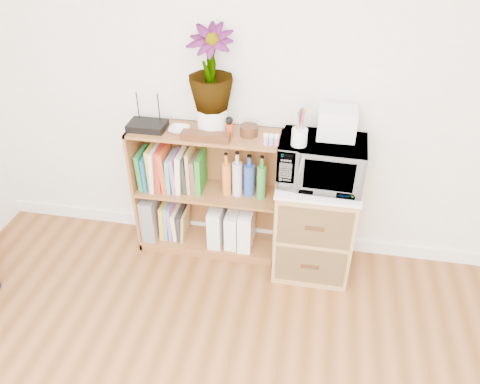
# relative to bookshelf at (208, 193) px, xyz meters

# --- Properties ---
(skirting_board) EXTENTS (4.00, 0.02, 0.10)m
(skirting_board) POSITION_rel_bookshelf_xyz_m (0.35, 0.14, -0.42)
(skirting_board) COLOR white
(skirting_board) RESTS_ON ground
(bookshelf) EXTENTS (1.00, 0.30, 0.95)m
(bookshelf) POSITION_rel_bookshelf_xyz_m (0.00, 0.00, 0.00)
(bookshelf) COLOR brown
(bookshelf) RESTS_ON ground
(wicker_unit) EXTENTS (0.50, 0.45, 0.70)m
(wicker_unit) POSITION_rel_bookshelf_xyz_m (0.75, -0.08, -0.12)
(wicker_unit) COLOR #9E7542
(wicker_unit) RESTS_ON ground
(microwave) EXTENTS (0.52, 0.36, 0.28)m
(microwave) POSITION_rel_bookshelf_xyz_m (0.75, -0.08, 0.39)
(microwave) COLOR white
(microwave) RESTS_ON wicker_unit
(pen_cup) EXTENTS (0.09, 0.09, 0.10)m
(pen_cup) POSITION_rel_bookshelf_xyz_m (0.61, -0.15, 0.58)
(pen_cup) COLOR white
(pen_cup) RESTS_ON microwave
(small_appliance) EXTENTS (0.22, 0.19, 0.18)m
(small_appliance) POSITION_rel_bookshelf_xyz_m (0.82, -0.01, 0.62)
(small_appliance) COLOR silver
(small_appliance) RESTS_ON microwave
(router) EXTENTS (0.24, 0.16, 0.04)m
(router) POSITION_rel_bookshelf_xyz_m (-0.37, -0.02, 0.50)
(router) COLOR black
(router) RESTS_ON bookshelf
(white_bowl) EXTENTS (0.13, 0.13, 0.03)m
(white_bowl) POSITION_rel_bookshelf_xyz_m (-0.16, -0.03, 0.49)
(white_bowl) COLOR white
(white_bowl) RESTS_ON bookshelf
(plant_pot) EXTENTS (0.19, 0.19, 0.16)m
(plant_pot) POSITION_rel_bookshelf_xyz_m (0.05, 0.02, 0.56)
(plant_pot) COLOR silver
(plant_pot) RESTS_ON bookshelf
(potted_plant) EXTENTS (0.28, 0.28, 0.50)m
(potted_plant) POSITION_rel_bookshelf_xyz_m (0.05, 0.02, 0.89)
(potted_plant) COLOR #316D2B
(potted_plant) RESTS_ON plant_pot
(trinket_box) EXTENTS (0.30, 0.08, 0.05)m
(trinket_box) POSITION_rel_bookshelf_xyz_m (0.03, -0.10, 0.50)
(trinket_box) COLOR #3B1C10
(trinket_box) RESTS_ON bookshelf
(kokeshi_doll) EXTENTS (0.04, 0.04, 0.09)m
(kokeshi_doll) POSITION_rel_bookshelf_xyz_m (0.17, -0.04, 0.52)
(kokeshi_doll) COLOR #AF3015
(kokeshi_doll) RESTS_ON bookshelf
(wooden_bowl) EXTENTS (0.11, 0.11, 0.07)m
(wooden_bowl) POSITION_rel_bookshelf_xyz_m (0.28, 0.01, 0.51)
(wooden_bowl) COLOR #351C0E
(wooden_bowl) RESTS_ON bookshelf
(paint_jars) EXTENTS (0.11, 0.04, 0.06)m
(paint_jars) POSITION_rel_bookshelf_xyz_m (0.44, -0.09, 0.50)
(paint_jars) COLOR pink
(paint_jars) RESTS_ON bookshelf
(file_box) EXTENTS (0.10, 0.27, 0.33)m
(file_box) POSITION_rel_bookshelf_xyz_m (-0.43, 0.00, -0.24)
(file_box) COLOR slate
(file_box) RESTS_ON bookshelf
(magazine_holder_left) EXTENTS (0.09, 0.24, 0.30)m
(magazine_holder_left) POSITION_rel_bookshelf_xyz_m (0.06, -0.01, -0.26)
(magazine_holder_left) COLOR silver
(magazine_holder_left) RESTS_ON bookshelf
(magazine_holder_mid) EXTENTS (0.09, 0.22, 0.27)m
(magazine_holder_mid) POSITION_rel_bookshelf_xyz_m (0.18, -0.01, -0.27)
(magazine_holder_mid) COLOR white
(magazine_holder_mid) RESTS_ON bookshelf
(magazine_holder_right) EXTENTS (0.09, 0.24, 0.30)m
(magazine_holder_right) POSITION_rel_bookshelf_xyz_m (0.28, -0.01, -0.26)
(magazine_holder_right) COLOR white
(magazine_holder_right) RESTS_ON bookshelf
(cookbooks) EXTENTS (0.44, 0.20, 0.31)m
(cookbooks) POSITION_rel_bookshelf_xyz_m (-0.25, 0.00, 0.17)
(cookbooks) COLOR #1C6934
(cookbooks) RESTS_ON bookshelf
(liquor_bottles) EXTENTS (0.30, 0.07, 0.32)m
(liquor_bottles) POSITION_rel_bookshelf_xyz_m (0.26, 0.00, 0.18)
(liquor_bottles) COLOR orange
(liquor_bottles) RESTS_ON bookshelf
(lower_books) EXTENTS (0.19, 0.19, 0.29)m
(lower_books) POSITION_rel_bookshelf_xyz_m (-0.27, 0.00, -0.28)
(lower_books) COLOR gold
(lower_books) RESTS_ON bookshelf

